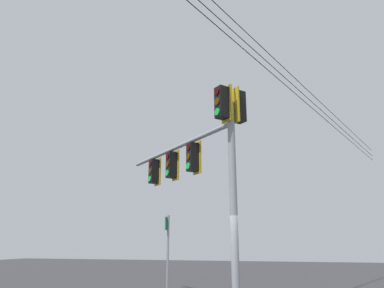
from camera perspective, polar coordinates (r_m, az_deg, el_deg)
The scene contains 4 objects.
signal_mast_assembly at distance 10.93m, azimuth 1.05°, elevation -2.22°, with size 5.07×4.75×6.05m.
route_sign_primary at distance 11.97m, azimuth 7.15°, elevation -17.27°, with size 0.14×0.28×2.41m.
route_sign_secondary at distance 10.80m, azimuth -3.96°, elevation -16.79°, with size 0.10×0.33×2.62m.
overhead_wire_span at distance 12.32m, azimuth 9.76°, elevation 14.88°, with size 13.30×31.17×1.50m.
Camera 1 is at (1.69, -9.22, 1.82)m, focal length 33.27 mm.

